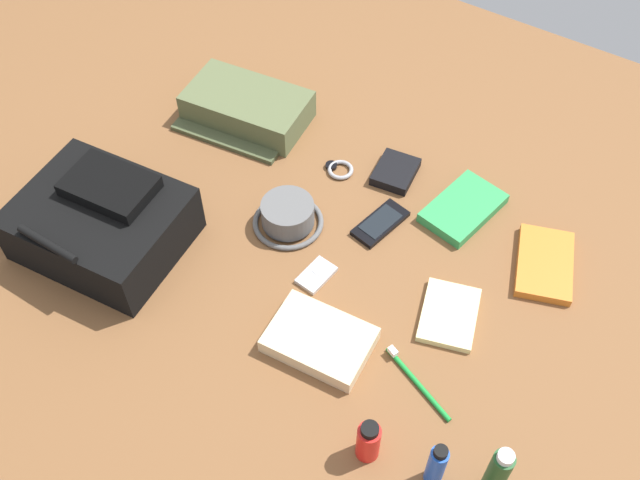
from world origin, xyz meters
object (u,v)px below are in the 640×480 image
at_px(toiletry_pouch, 246,108).
at_px(toothbrush, 414,379).
at_px(bucket_hat, 288,216).
at_px(travel_guidebook, 463,208).
at_px(deodorant_spray, 436,465).
at_px(wallet, 395,172).
at_px(sunscreen_spray, 368,441).
at_px(cell_phone, 380,223).
at_px(folded_towel, 320,340).
at_px(wristwatch, 339,169).
at_px(media_player, 316,275).
at_px(shampoo_bottle, 496,475).
at_px(notepad, 448,316).
at_px(paperback_novel, 545,264).
at_px(backpack, 102,222).

relative_size(toiletry_pouch, toothbrush, 1.82).
xyz_separation_m(bucket_hat, travel_guidebook, (-0.31, -0.24, -0.02)).
distance_m(deodorant_spray, wallet, 0.73).
bearing_deg(sunscreen_spray, wallet, -65.28).
xyz_separation_m(toiletry_pouch, wallet, (-0.41, -0.03, -0.02)).
bearing_deg(wallet, toiletry_pouch, -3.48).
distance_m(cell_phone, folded_towel, 0.33).
bearing_deg(bucket_hat, toiletry_pouch, -39.30).
xyz_separation_m(sunscreen_spray, wristwatch, (0.41, -0.56, -0.04)).
relative_size(toiletry_pouch, media_player, 3.56).
relative_size(shampoo_bottle, folded_towel, 0.83).
height_order(toiletry_pouch, shampoo_bottle, shampoo_bottle).
xyz_separation_m(media_player, toothbrush, (-0.29, 0.11, 0.00)).
height_order(wallet, notepad, wallet).
distance_m(wristwatch, toothbrush, 0.57).
bearing_deg(wallet, deodorant_spray, 116.26).
height_order(sunscreen_spray, toothbrush, sunscreen_spray).
distance_m(wristwatch, folded_towel, 0.47).
distance_m(travel_guidebook, folded_towel, 0.47).
xyz_separation_m(cell_phone, toothbrush, (-0.25, 0.30, -0.00)).
bearing_deg(travel_guidebook, media_player, 60.98).
relative_size(wristwatch, toothbrush, 0.41).
xyz_separation_m(travel_guidebook, media_player, (0.18, 0.33, -0.01)).
distance_m(deodorant_spray, paperback_novel, 0.54).
height_order(wallet, folded_towel, folded_towel).
bearing_deg(notepad, bucket_hat, -20.98).
height_order(deodorant_spray, wristwatch, deodorant_spray).
bearing_deg(toiletry_pouch, shampoo_bottle, 149.25).
height_order(shampoo_bottle, wallet, shampoo_bottle).
distance_m(bucket_hat, shampoo_bottle, 0.71).
height_order(wristwatch, wallet, wallet).
distance_m(media_player, wallet, 0.35).
relative_size(toiletry_pouch, deodorant_spray, 2.53).
height_order(media_player, wallet, wallet).
bearing_deg(backpack, deodorant_spray, 173.92).
bearing_deg(bucket_hat, paperback_novel, -159.62).
distance_m(bucket_hat, folded_towel, 0.32).
distance_m(sunscreen_spray, travel_guidebook, 0.62).
distance_m(toiletry_pouch, toothbrush, 0.82).
bearing_deg(cell_phone, wallet, -73.20).
xyz_separation_m(travel_guidebook, notepad, (-0.10, 0.27, -0.00)).
distance_m(toiletry_pouch, bucket_hat, 0.36).
distance_m(media_player, folded_towel, 0.17).
distance_m(cell_phone, media_player, 0.20).
xyz_separation_m(shampoo_bottle, paperback_novel, (0.10, -0.51, -0.07)).
distance_m(shampoo_bottle, sunscreen_spray, 0.22).
bearing_deg(folded_towel, wristwatch, -63.06).
xyz_separation_m(bucket_hat, paperback_novel, (-0.53, -0.20, -0.02)).
relative_size(paperback_novel, wristwatch, 3.00).
height_order(paperback_novel, travel_guidebook, travel_guidebook).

